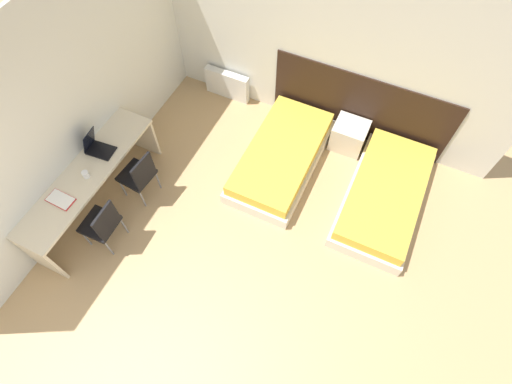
# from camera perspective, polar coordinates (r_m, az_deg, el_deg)

# --- Properties ---
(ground_plane) EXTENTS (20.00, 20.00, 0.00)m
(ground_plane) POSITION_cam_1_polar(r_m,az_deg,el_deg) (4.92, -12.85, -25.01)
(ground_plane) COLOR tan
(wall_back) EXTENTS (5.43, 0.05, 2.70)m
(wall_back) POSITION_cam_1_polar(r_m,az_deg,el_deg) (5.59, 8.99, 19.89)
(wall_back) COLOR silver
(wall_back) RESTS_ON ground_plane
(wall_left) EXTENTS (0.05, 5.22, 2.70)m
(wall_left) POSITION_cam_1_polar(r_m,az_deg,el_deg) (5.25, -24.30, 11.75)
(wall_left) COLOR silver
(wall_left) RESTS_ON ground_plane
(headboard_panel) EXTENTS (2.59, 0.03, 1.13)m
(headboard_panel) POSITION_cam_1_polar(r_m,az_deg,el_deg) (5.99, 14.52, 11.51)
(headboard_panel) COLOR black
(headboard_panel) RESTS_ON ground_plane
(bed_near_window) EXTENTS (0.97, 1.92, 0.37)m
(bed_near_window) POSITION_cam_1_polar(r_m,az_deg,el_deg) (5.75, 3.63, 5.05)
(bed_near_window) COLOR beige
(bed_near_window) RESTS_ON ground_plane
(bed_near_door) EXTENTS (0.97, 1.92, 0.37)m
(bed_near_door) POSITION_cam_1_polar(r_m,az_deg,el_deg) (5.65, 17.88, -0.47)
(bed_near_door) COLOR beige
(bed_near_door) RESTS_ON ground_plane
(nightstand) EXTENTS (0.47, 0.42, 0.45)m
(nightstand) POSITION_cam_1_polar(r_m,az_deg,el_deg) (6.08, 13.14, 7.86)
(nightstand) COLOR beige
(nightstand) RESTS_ON ground_plane
(radiator) EXTENTS (0.73, 0.12, 0.47)m
(radiator) POSITION_cam_1_polar(r_m,az_deg,el_deg) (6.64, -4.12, 15.08)
(radiator) COLOR silver
(radiator) RESTS_ON ground_plane
(desk) EXTENTS (0.53, 2.15, 0.75)m
(desk) POSITION_cam_1_polar(r_m,az_deg,el_deg) (5.43, -22.63, 1.55)
(desk) COLOR beige
(desk) RESTS_ON ground_plane
(chair_near_laptop) EXTENTS (0.43, 0.43, 0.84)m
(chair_near_laptop) POSITION_cam_1_polar(r_m,az_deg,el_deg) (5.43, -16.36, 2.42)
(chair_near_laptop) COLOR black
(chair_near_laptop) RESTS_ON ground_plane
(chair_near_notebook) EXTENTS (0.41, 0.41, 0.84)m
(chair_near_notebook) POSITION_cam_1_polar(r_m,az_deg,el_deg) (5.19, -21.12, -4.22)
(chair_near_notebook) COLOR black
(chair_near_notebook) RESTS_ON ground_plane
(laptop) EXTENTS (0.36, 0.26, 0.33)m
(laptop) POSITION_cam_1_polar(r_m,az_deg,el_deg) (5.41, -21.78, 6.01)
(laptop) COLOR black
(laptop) RESTS_ON desk
(open_notebook) EXTENTS (0.33, 0.20, 0.02)m
(open_notebook) POSITION_cam_1_polar(r_m,az_deg,el_deg) (5.21, -26.15, -0.97)
(open_notebook) COLOR #B21E1E
(open_notebook) RESTS_ON desk
(mug) EXTENTS (0.08, 0.08, 0.09)m
(mug) POSITION_cam_1_polar(r_m,az_deg,el_deg) (5.24, -23.15, 2.33)
(mug) COLOR white
(mug) RESTS_ON desk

